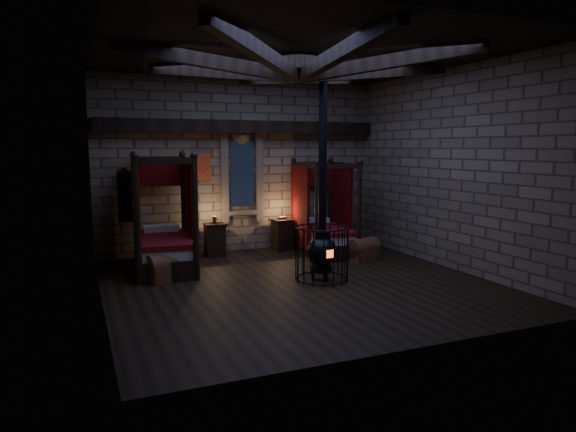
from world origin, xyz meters
name	(u,v)px	position (x,y,z in m)	size (l,w,h in m)	color
room	(297,82)	(0.00, 0.09, 3.74)	(7.02, 7.02, 4.29)	black
bed_left	(164,242)	(-2.15, 2.17, 0.58)	(1.39, 2.35, 2.36)	black
bed_right	(323,231)	(1.71, 2.39, 0.54)	(1.40, 2.23, 2.19)	black
trunk_left	(166,268)	(-2.27, 1.19, 0.25)	(0.88, 0.72, 0.56)	brown
trunk_right	(363,250)	(2.18, 1.27, 0.23)	(0.80, 0.62, 0.52)	brown
nightstand_left	(215,239)	(-0.83, 3.00, 0.40)	(0.50, 0.48, 0.95)	black
nightstand_right	(282,234)	(0.91, 3.08, 0.39)	(0.53, 0.51, 0.84)	black
stove	(322,248)	(0.50, 0.01, 0.63)	(1.03, 1.03, 4.05)	black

